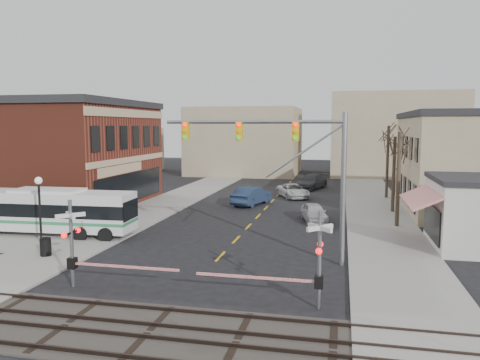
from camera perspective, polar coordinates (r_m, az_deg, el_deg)
name	(u,v)px	position (r m, az deg, el deg)	size (l,w,h in m)	color
ground	(211,267)	(24.72, -3.60, -10.54)	(160.00, 160.00, 0.00)	black
sidewalk_west	(173,200)	(46.18, -8.15, -2.47)	(5.00, 60.00, 0.12)	gray
sidewalk_east	(375,207)	(43.41, 16.10, -3.24)	(5.00, 60.00, 0.12)	gray
ballast_strip	(149,333)	(17.64, -11.09, -17.78)	(160.00, 5.00, 0.06)	#332D28
rail_tracks	(148,330)	(17.60, -11.10, -17.52)	(160.00, 3.91, 0.14)	#2D231E
tree_east_a	(398,179)	(35.14, 18.75, 0.06)	(0.28, 0.28, 6.75)	#382B21
tree_east_b	(394,174)	(41.13, 18.23, 0.67)	(0.28, 0.28, 6.30)	#382B21
tree_east_c	(387,162)	(49.04, 17.54, 2.12)	(0.28, 0.28, 7.20)	#382B21
transit_bus	(49,210)	(33.68, -22.30, -3.46)	(11.64, 3.08, 2.97)	silver
traffic_signal_mast	(292,156)	(24.69, 6.31, 2.95)	(9.70, 0.30, 8.00)	gray
rr_crossing_west	(80,245)	(22.37, -18.91, -7.49)	(5.60, 1.36, 4.00)	gray
rr_crossing_east	(308,260)	(19.07, 8.34, -9.63)	(5.60, 1.36, 4.00)	gray
street_lamp	(39,197)	(30.22, -23.28, -1.86)	(0.44, 0.44, 4.17)	black
trash_bin	(46,247)	(28.31, -22.61, -7.53)	(0.60, 0.60, 0.99)	black
car_a	(314,212)	(36.38, 9.01, -3.93)	(1.62, 4.04, 1.38)	#AFAEB3
car_b	(252,196)	(43.46, 1.44, -1.91)	(1.81, 5.18, 1.71)	#1B2943
car_c	(293,191)	(48.11, 6.49, -1.32)	(2.29, 4.97, 1.38)	silver
car_d	(311,182)	(55.09, 8.66, -0.20)	(2.34, 5.75, 1.67)	#3C3D40
pedestrian_near	(84,227)	(31.39, -18.53, -5.51)	(0.55, 0.36, 1.52)	#554544
pedestrian_far	(85,215)	(34.69, -18.34, -4.07)	(0.92, 0.71, 1.88)	#2D384F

